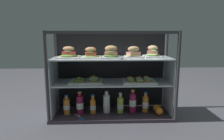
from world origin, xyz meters
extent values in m
cube|color=#414149|center=(0.00, 0.00, -0.01)|extent=(6.00, 6.00, 0.02)
cube|color=#352B36|center=(0.00, 0.00, 0.02)|extent=(1.26, 0.42, 0.03)
cylinder|color=#333338|center=(-0.62, -0.19, 0.45)|extent=(0.03, 0.03, 0.89)
cylinder|color=#333338|center=(0.62, -0.19, 0.45)|extent=(0.03, 0.03, 0.89)
cylinder|color=#333338|center=(-0.62, 0.19, 0.45)|extent=(0.03, 0.03, 0.89)
cylinder|color=#333338|center=(0.62, 0.19, 0.45)|extent=(0.03, 0.03, 0.89)
cube|color=#333338|center=(0.00, -0.19, 0.87)|extent=(1.23, 0.03, 0.03)
cube|color=black|center=(0.00, 0.21, 0.46)|extent=(1.20, 0.01, 0.86)
cube|color=silver|center=(-0.59, 0.00, 0.19)|extent=(0.01, 0.35, 0.32)
cube|color=silver|center=(0.59, 0.00, 0.19)|extent=(0.01, 0.35, 0.32)
cube|color=silver|center=(0.00, 0.00, 0.36)|extent=(1.21, 0.37, 0.01)
cube|color=silver|center=(-0.59, 0.00, 0.49)|extent=(0.01, 0.35, 0.24)
cube|color=silver|center=(0.59, 0.00, 0.49)|extent=(0.01, 0.35, 0.24)
cube|color=silver|center=(0.00, 0.00, 0.61)|extent=(1.21, 0.37, 0.01)
cube|color=white|center=(-0.43, -0.01, 0.63)|extent=(0.21, 0.21, 0.02)
ellipsoid|color=#699B3D|center=(-0.43, -0.01, 0.64)|extent=(0.18, 0.15, 0.02)
cube|color=tan|center=(-0.43, -0.01, 0.66)|extent=(0.13, 0.10, 0.02)
cube|color=#CC353D|center=(-0.43, -0.01, 0.68)|extent=(0.14, 0.11, 0.02)
ellipsoid|color=#4F8E37|center=(-0.43, -0.05, 0.69)|extent=(0.07, 0.05, 0.02)
ellipsoid|color=#AD7C55|center=(-0.43, -0.01, 0.71)|extent=(0.14, 0.11, 0.05)
cube|color=white|center=(-0.21, -0.01, 0.63)|extent=(0.21, 0.21, 0.01)
ellipsoid|color=#98C56D|center=(-0.21, -0.01, 0.64)|extent=(0.16, 0.14, 0.01)
cube|color=tan|center=(-0.21, -0.01, 0.65)|extent=(0.11, 0.09, 0.02)
cube|color=#C13E28|center=(-0.21, -0.01, 0.67)|extent=(0.12, 0.10, 0.02)
ellipsoid|color=#579236|center=(-0.21, -0.04, 0.68)|extent=(0.07, 0.04, 0.01)
ellipsoid|color=#AD7B4E|center=(-0.21, -0.01, 0.70)|extent=(0.12, 0.10, 0.05)
cube|color=white|center=(-0.01, -0.05, 0.63)|extent=(0.18, 0.18, 0.02)
ellipsoid|color=#58993B|center=(-0.01, -0.05, 0.65)|extent=(0.15, 0.13, 0.02)
cube|color=tan|center=(-0.01, -0.05, 0.66)|extent=(0.13, 0.10, 0.02)
cube|color=tan|center=(-0.01, -0.05, 0.68)|extent=(0.13, 0.11, 0.02)
ellipsoid|color=#698E49|center=(-0.01, -0.09, 0.69)|extent=(0.07, 0.04, 0.02)
ellipsoid|color=tan|center=(-0.01, -0.05, 0.72)|extent=(0.14, 0.11, 0.06)
cube|color=white|center=(0.22, 0.02, 0.63)|extent=(0.18, 0.18, 0.01)
ellipsoid|color=#A0BC66|center=(0.22, 0.02, 0.64)|extent=(0.15, 0.12, 0.01)
cube|color=#E0AC74|center=(0.22, 0.02, 0.65)|extent=(0.15, 0.13, 0.02)
cube|color=#D37A76|center=(0.22, 0.02, 0.67)|extent=(0.15, 0.13, 0.02)
ellipsoid|color=#4E8F3B|center=(0.22, -0.01, 0.68)|extent=(0.08, 0.06, 0.01)
ellipsoid|color=tan|center=(0.22, 0.02, 0.71)|extent=(0.15, 0.13, 0.06)
cube|color=white|center=(0.42, 0.04, 0.63)|extent=(0.18, 0.18, 0.02)
ellipsoid|color=#8ACB6A|center=(0.42, 0.04, 0.65)|extent=(0.14, 0.12, 0.02)
cube|color=#E8BC87|center=(0.42, 0.04, 0.66)|extent=(0.12, 0.11, 0.02)
cube|color=#D77471|center=(0.42, 0.04, 0.68)|extent=(0.13, 0.12, 0.02)
ellipsoid|color=#81B44E|center=(0.42, 0.00, 0.69)|extent=(0.07, 0.05, 0.02)
ellipsoid|color=tan|center=(0.42, 0.04, 0.71)|extent=(0.13, 0.12, 0.06)
cube|color=white|center=(-0.27, 0.02, 0.37)|extent=(0.34, 0.25, 0.01)
cube|color=brown|center=(-0.33, 0.01, 0.39)|extent=(0.12, 0.16, 0.01)
ellipsoid|color=#539830|center=(-0.33, -0.04, 0.40)|extent=(0.12, 0.10, 0.03)
ellipsoid|color=silver|center=(-0.33, 0.01, 0.40)|extent=(0.10, 0.13, 0.01)
cylinder|color=#F2E14B|center=(-0.34, 0.02, 0.41)|extent=(0.07, 0.07, 0.02)
cube|color=brown|center=(-0.19, 0.04, 0.39)|extent=(0.12, 0.18, 0.01)
ellipsoid|color=#99D365|center=(-0.19, -0.02, 0.40)|extent=(0.12, 0.11, 0.02)
ellipsoid|color=silver|center=(-0.19, 0.04, 0.40)|extent=(0.10, 0.14, 0.02)
cylinder|color=yellow|center=(-0.20, 0.06, 0.41)|extent=(0.06, 0.06, 0.03)
cube|color=white|center=(0.28, -0.01, 0.37)|extent=(0.34, 0.25, 0.02)
cube|color=brown|center=(0.19, 0.00, 0.39)|extent=(0.08, 0.18, 0.01)
ellipsoid|color=#70AF40|center=(0.19, -0.06, 0.40)|extent=(0.09, 0.11, 0.02)
ellipsoid|color=beige|center=(0.19, 0.00, 0.40)|extent=(0.07, 0.14, 0.02)
cylinder|color=yellow|center=(0.18, -0.02, 0.42)|extent=(0.05, 0.04, 0.02)
cube|color=brown|center=(0.28, -0.02, 0.39)|extent=(0.08, 0.19, 0.01)
ellipsoid|color=#A0BE6B|center=(0.28, -0.07, 0.40)|extent=(0.08, 0.10, 0.02)
ellipsoid|color=silver|center=(0.28, -0.02, 0.40)|extent=(0.07, 0.15, 0.02)
cylinder|color=yellow|center=(0.28, 0.01, 0.41)|extent=(0.07, 0.07, 0.03)
cube|color=brown|center=(0.36, 0.00, 0.39)|extent=(0.08, 0.17, 0.01)
ellipsoid|color=#83BF5A|center=(0.36, -0.05, 0.40)|extent=(0.08, 0.10, 0.02)
ellipsoid|color=white|center=(0.36, 0.00, 0.41)|extent=(0.07, 0.14, 0.02)
cylinder|color=yellow|center=(0.36, 0.00, 0.42)|extent=(0.05, 0.05, 0.02)
cylinder|color=orange|center=(-0.47, -0.03, 0.11)|extent=(0.07, 0.07, 0.16)
cylinder|color=white|center=(-0.47, -0.03, 0.11)|extent=(0.07, 0.07, 0.05)
cylinder|color=orange|center=(-0.47, -0.03, 0.21)|extent=(0.03, 0.03, 0.03)
cylinder|color=#3070B9|center=(-0.47, -0.03, 0.23)|extent=(0.04, 0.04, 0.01)
cylinder|color=#971A42|center=(-0.34, -0.02, 0.13)|extent=(0.07, 0.07, 0.19)
cylinder|color=white|center=(-0.34, -0.02, 0.12)|extent=(0.07, 0.07, 0.07)
cylinder|color=#981D48|center=(-0.34, -0.02, 0.24)|extent=(0.03, 0.03, 0.03)
cylinder|color=gold|center=(-0.34, -0.02, 0.26)|extent=(0.04, 0.04, 0.01)
cylinder|color=orange|center=(-0.20, -0.01, 0.11)|extent=(0.06, 0.06, 0.15)
cylinder|color=white|center=(-0.20, -0.01, 0.10)|extent=(0.06, 0.06, 0.05)
cylinder|color=orange|center=(-0.20, -0.01, 0.20)|extent=(0.03, 0.03, 0.04)
cylinder|color=teal|center=(-0.20, -0.01, 0.23)|extent=(0.04, 0.04, 0.01)
cylinder|color=white|center=(-0.06, 0.01, 0.13)|extent=(0.07, 0.07, 0.19)
cylinder|color=white|center=(-0.06, 0.01, 0.10)|extent=(0.07, 0.07, 0.07)
cylinder|color=silver|center=(-0.06, 0.01, 0.24)|extent=(0.04, 0.04, 0.05)
cylinder|color=black|center=(-0.06, 0.01, 0.27)|extent=(0.04, 0.04, 0.01)
cylinder|color=#B8D245|center=(0.09, 0.00, 0.11)|extent=(0.07, 0.07, 0.16)
cylinder|color=silver|center=(0.09, 0.00, 0.10)|extent=(0.07, 0.07, 0.05)
cylinder|color=#B2D053|center=(0.09, 0.00, 0.21)|extent=(0.03, 0.03, 0.04)
cylinder|color=silver|center=(0.09, 0.00, 0.24)|extent=(0.03, 0.03, 0.01)
cylinder|color=#9F1A4B|center=(0.22, 0.00, 0.13)|extent=(0.07, 0.07, 0.20)
cylinder|color=white|center=(0.22, 0.00, 0.14)|extent=(0.07, 0.07, 0.07)
cylinder|color=#9A2743|center=(0.22, 0.00, 0.25)|extent=(0.03, 0.03, 0.03)
cylinder|color=gold|center=(0.22, 0.00, 0.27)|extent=(0.04, 0.04, 0.01)
cylinder|color=orange|center=(0.36, 0.01, 0.11)|extent=(0.06, 0.06, 0.17)
cylinder|color=silver|center=(0.36, 0.01, 0.11)|extent=(0.07, 0.07, 0.06)
cylinder|color=orange|center=(0.36, 0.01, 0.22)|extent=(0.03, 0.03, 0.03)
cylinder|color=#346CB5|center=(0.36, 0.01, 0.24)|extent=(0.04, 0.04, 0.02)
sphere|color=orange|center=(0.48, 0.01, 0.07)|extent=(0.08, 0.08, 0.08)
sphere|color=orange|center=(0.49, -0.08, 0.07)|extent=(0.08, 0.08, 0.08)
cube|color=silver|center=(-0.36, -0.08, 0.03)|extent=(0.09, 0.11, 0.00)
torus|color=#2C4FA1|center=(-0.29, -0.17, 0.04)|extent=(0.06, 0.06, 0.01)
cube|color=silver|center=(-0.34, -0.07, 0.03)|extent=(0.04, 0.13, 0.00)
torus|color=#225298|center=(-0.31, -0.18, 0.04)|extent=(0.05, 0.05, 0.01)
cylinder|color=silver|center=(-0.33, -0.12, 0.04)|extent=(0.01, 0.01, 0.01)
camera|label=1|loc=(-0.08, -2.06, 0.87)|focal=32.71mm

